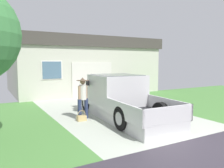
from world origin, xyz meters
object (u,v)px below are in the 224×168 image
at_px(pickup_truck, 118,98).
at_px(person_with_hat, 83,96).
at_px(wheeled_trash_bin, 127,87).
at_px(handbag, 82,118).
at_px(house_with_garage, 80,65).

height_order(pickup_truck, person_with_hat, pickup_truck).
relative_size(person_with_hat, wheeled_trash_bin, 1.58).
bearing_deg(handbag, wheeled_trash_bin, 41.72).
bearing_deg(wheeled_trash_bin, handbag, -138.28).
distance_m(person_with_hat, house_with_garage, 9.18).
distance_m(handbag, house_with_garage, 9.58).
distance_m(house_with_garage, wheeled_trash_bin, 4.78).
bearing_deg(house_with_garage, handbag, -111.21).
distance_m(pickup_truck, house_with_garage, 9.04).
bearing_deg(person_with_hat, wheeled_trash_bin, 27.86).
height_order(handbag, wheeled_trash_bin, wheeled_trash_bin).
bearing_deg(pickup_truck, wheeled_trash_bin, 55.75).
height_order(pickup_truck, house_with_garage, house_with_garage).
bearing_deg(handbag, person_with_hat, 56.02).
relative_size(pickup_truck, wheeled_trash_bin, 5.29).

